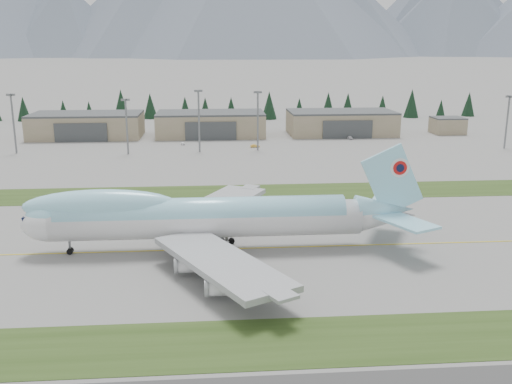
{
  "coord_description": "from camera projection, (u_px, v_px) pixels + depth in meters",
  "views": [
    {
      "loc": [
        -14.75,
        -108.54,
        39.76
      ],
      "look_at": [
        -5.05,
        14.53,
        8.0
      ],
      "focal_mm": 40.0,
      "sensor_mm": 36.0,
      "label": 1
    }
  ],
  "objects": [
    {
      "name": "ground",
      "position": [
        286.0,
        247.0,
        115.82
      ],
      "size": [
        7000.0,
        7000.0,
        0.0
      ],
      "primitive_type": "plane",
      "color": "slate",
      "rests_on": "ground"
    },
    {
      "name": "grass_strip_near",
      "position": [
        322.0,
        341.0,
        79.14
      ],
      "size": [
        400.0,
        14.0,
        0.08
      ],
      "primitive_type": "cube",
      "color": "#2A4016",
      "rests_on": "ground"
    },
    {
      "name": "grass_strip_far",
      "position": [
        265.0,
        192.0,
        159.27
      ],
      "size": [
        400.0,
        18.0,
        0.08
      ],
      "primitive_type": "cube",
      "color": "#2A4016",
      "rests_on": "ground"
    },
    {
      "name": "taxiway_line_main",
      "position": [
        286.0,
        247.0,
        115.82
      ],
      "size": [
        400.0,
        0.4,
        0.02
      ],
      "primitive_type": "cube",
      "color": "gold",
      "rests_on": "ground"
    },
    {
      "name": "boeing_747_freighter",
      "position": [
        204.0,
        217.0,
        112.53
      ],
      "size": [
        79.52,
        69.41,
        21.17
      ],
      "rotation": [
        0.0,
        0.0,
        0.0
      ],
      "color": "silver",
      "rests_on": "ground"
    },
    {
      "name": "hangar_left",
      "position": [
        87.0,
        125.0,
        253.87
      ],
      "size": [
        48.0,
        26.6,
        10.8
      ],
      "color": "gray",
      "rests_on": "ground"
    },
    {
      "name": "hangar_center",
      "position": [
        211.0,
        124.0,
        258.06
      ],
      "size": [
        48.0,
        26.6,
        10.8
      ],
      "color": "gray",
      "rests_on": "ground"
    },
    {
      "name": "hangar_right",
      "position": [
        341.0,
        123.0,
        262.63
      ],
      "size": [
        48.0,
        26.6,
        10.8
      ],
      "color": "gray",
      "rests_on": "ground"
    },
    {
      "name": "control_shed",
      "position": [
        448.0,
        125.0,
        265.0
      ],
      "size": [
        14.0,
        12.0,
        7.6
      ],
      "color": "gray",
      "rests_on": "ground"
    },
    {
      "name": "floodlight_masts",
      "position": [
        222.0,
        111.0,
        216.94
      ],
      "size": [
        193.97,
        8.24,
        23.65
      ],
      "color": "slate",
      "rests_on": "ground"
    },
    {
      "name": "service_vehicle_a",
      "position": [
        183.0,
        145.0,
        235.7
      ],
      "size": [
        1.95,
        3.45,
        1.11
      ],
      "primitive_type": "imported",
      "rotation": [
        0.0,
        0.0,
        0.21
      ],
      "color": "white",
      "rests_on": "ground"
    },
    {
      "name": "service_vehicle_b",
      "position": [
        255.0,
        147.0,
        229.67
      ],
      "size": [
        3.83,
        1.79,
        1.22
      ],
      "primitive_type": "imported",
      "rotation": [
        0.0,
        0.0,
        1.71
      ],
      "color": "gold",
      "rests_on": "ground"
    },
    {
      "name": "service_vehicle_c",
      "position": [
        350.0,
        139.0,
        249.48
      ],
      "size": [
        1.92,
        4.68,
        1.35
      ],
      "primitive_type": "imported",
      "rotation": [
        0.0,
        0.0,
        -0.0
      ],
      "color": "#BCBABF",
      "rests_on": "ground"
    },
    {
      "name": "conifer_belt",
      "position": [
        237.0,
        106.0,
        319.29
      ],
      "size": [
        275.56,
        16.22,
        16.33
      ],
      "color": "black",
      "rests_on": "ground"
    },
    {
      "name": "mountain_ridge_rear",
      "position": [
        256.0,
        2.0,
        2869.98
      ],
      "size": [
        4424.96,
        1048.89,
        524.44
      ],
      "color": "#464F5E",
      "rests_on": "ground"
    }
  ]
}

